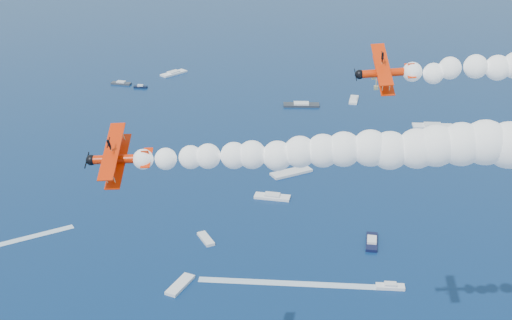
# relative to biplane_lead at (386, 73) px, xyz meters

# --- Properties ---
(biplane_lead) EXTENTS (9.60, 11.21, 8.16)m
(biplane_lead) POSITION_rel_biplane_lead_xyz_m (0.00, 0.00, 0.00)
(biplane_lead) COLOR red
(biplane_trail) EXTENTS (9.87, 11.80, 9.18)m
(biplane_trail) POSITION_rel_biplane_lead_xyz_m (-28.45, -17.13, -8.09)
(biplane_trail) COLOR red
(smoke_trail_trail) EXTENTS (73.28, 35.54, 12.45)m
(smoke_trail_trail) POSITION_rel_biplane_lead_xyz_m (6.22, -9.51, -5.34)
(smoke_trail_trail) COLOR white
(spectator_boats) EXTENTS (218.82, 179.50, 0.70)m
(spectator_boats) POSITION_rel_biplane_lead_xyz_m (-27.24, 88.44, -59.17)
(spectator_boats) COLOR silver
(spectator_boats) RESTS_ON ground
(boat_wakes) EXTENTS (102.19, 28.96, 0.04)m
(boat_wakes) POSITION_rel_biplane_lead_xyz_m (-55.89, 33.86, -59.49)
(boat_wakes) COLOR white
(boat_wakes) RESTS_ON ground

